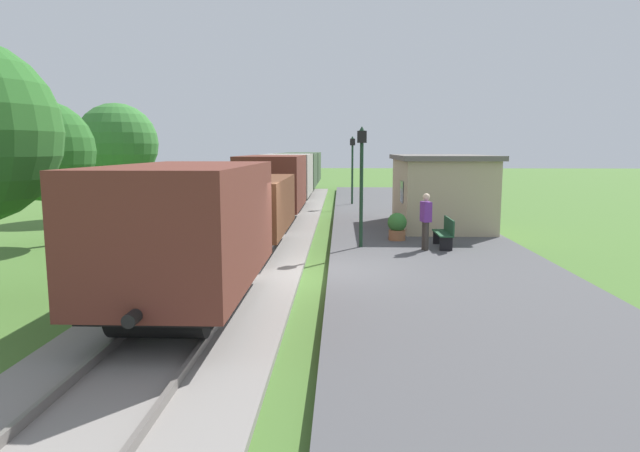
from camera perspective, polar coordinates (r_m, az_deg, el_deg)
name	(u,v)px	position (r m, az deg, el deg)	size (l,w,h in m)	color
ground_plane	(320,279)	(14.01, 0.04, -5.52)	(160.00, 160.00, 0.00)	#47702D
platform_slab	(448,275)	(14.23, 13.08, -5.00)	(6.00, 60.00, 0.25)	#4C4C4F
track_ballast	(226,276)	(14.29, -9.66, -5.13)	(3.80, 60.00, 0.12)	gray
rail_near	(254,271)	(14.13, -6.80, -4.68)	(0.07, 60.00, 0.14)	slate
rail_far	(198,271)	(14.42, -12.48, -4.55)	(0.07, 60.00, 0.14)	slate
freight_train	(282,182)	(27.35, -3.96, 4.55)	(2.50, 39.20, 2.72)	brown
station_hut	(440,190)	(22.15, 12.31, 3.62)	(3.50, 5.80, 2.78)	tan
bench_near_hut	(445,232)	(17.43, 12.80, -0.63)	(0.42, 1.50, 0.91)	#1E4C2D
bench_down_platform	(409,203)	(26.49, 9.15, 2.37)	(0.42, 1.50, 0.91)	#1E4C2D
person_waiting	(426,219)	(16.78, 10.88, 0.69)	(0.32, 0.43, 1.71)	#38332D
potted_planter	(397,226)	(18.52, 7.98, 0.00)	(0.64, 0.64, 0.92)	#9E6642
lamp_post_near	(362,164)	(16.93, 4.32, 6.37)	(0.28, 0.28, 3.70)	#193823
lamp_post_far	(352,157)	(30.37, 3.37, 7.10)	(0.28, 0.28, 3.70)	#193823
tree_trackside_mid	(43,151)	(20.64, -26.72, 6.92)	(3.34, 3.34, 4.87)	#4C3823
tree_trackside_far	(117,144)	(28.10, -20.25, 7.97)	(3.81, 3.81, 5.41)	#4C3823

